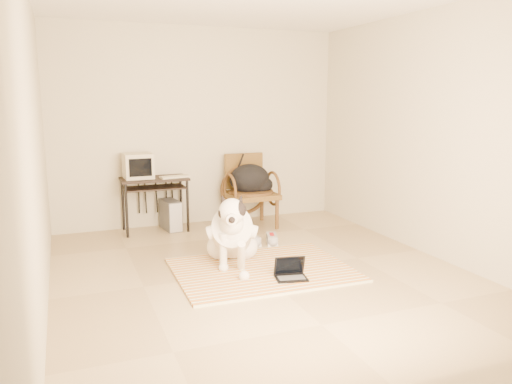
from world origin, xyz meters
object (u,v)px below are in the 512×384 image
crt_monitor (138,166)px  backpack (252,180)px  rattan_chair (250,190)px  dog (232,234)px  pc_tower (171,215)px  laptop (290,273)px  computer_desk (155,186)px

crt_monitor → backpack: crt_monitor is taller
crt_monitor → rattan_chair: 1.53m
dog → backpack: size_ratio=1.93×
crt_monitor → pc_tower: (0.39, -0.04, -0.68)m
laptop → rattan_chair: size_ratio=0.34×
backpack → rattan_chair: bearing=110.2°
dog → computer_desk: (-0.51, 1.67, 0.28)m
crt_monitor → computer_desk: bearing=-16.6°
dog → pc_tower: size_ratio=2.56×
pc_tower → rattan_chair: (1.07, -0.17, 0.29)m
laptop → pc_tower: pc_tower is taller
rattan_chair → laptop: bearing=-100.2°
backpack → dog: bearing=-117.8°
rattan_chair → backpack: 0.15m
laptop → rattan_chair: bearing=79.8°
laptop → rattan_chair: (0.38, 2.15, 0.42)m
crt_monitor → pc_tower: size_ratio=0.83×
dog → laptop: dog is taller
laptop → pc_tower: size_ratio=0.75×
laptop → computer_desk: size_ratio=0.39×
laptop → backpack: size_ratio=0.57×
dog → computer_desk: 1.77m
dog → backpack: backpack is taller
laptop → crt_monitor: size_ratio=0.90×
crt_monitor → pc_tower: bearing=-6.4°
backpack → computer_desk: bearing=171.3°
crt_monitor → rattan_chair: bearing=-8.5°
pc_tower → backpack: bearing=-11.0°
dog → pc_tower: 1.72m
dog → crt_monitor: size_ratio=3.09×
laptop → computer_desk: (-0.89, 2.31, 0.54)m
rattan_chair → dog: bearing=-116.8°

